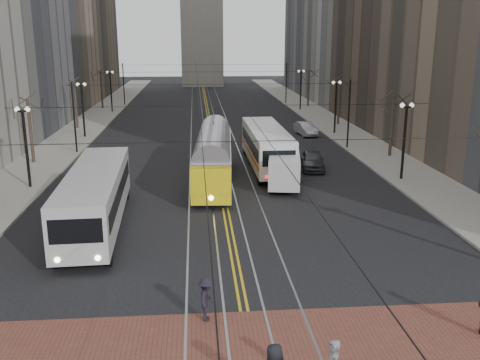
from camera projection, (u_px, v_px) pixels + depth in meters
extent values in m
plane|color=black|center=(242.00, 300.00, 22.15)|extent=(260.00, 260.00, 0.00)
cube|color=gray|center=(85.00, 127.00, 64.23)|extent=(5.00, 140.00, 0.15)
cube|color=gray|center=(330.00, 124.00, 66.65)|extent=(5.00, 140.00, 0.15)
cube|color=brown|center=(252.00, 355.00, 18.30)|extent=(25.00, 6.00, 0.01)
cube|color=gray|center=(210.00, 126.00, 65.46)|extent=(4.80, 130.00, 0.02)
cube|color=gold|center=(210.00, 126.00, 65.45)|extent=(0.42, 130.00, 0.01)
cylinder|color=black|center=(27.00, 150.00, 37.64)|extent=(0.20, 0.20, 5.60)
cylinder|color=black|center=(83.00, 112.00, 56.89)|extent=(0.20, 0.20, 5.60)
cylinder|color=black|center=(111.00, 93.00, 76.14)|extent=(0.20, 0.20, 5.60)
cylinder|color=black|center=(404.00, 144.00, 39.85)|extent=(0.20, 0.20, 5.60)
cylinder|color=black|center=(335.00, 109.00, 59.10)|extent=(0.20, 0.20, 5.60)
cylinder|color=black|center=(301.00, 91.00, 78.34)|extent=(0.20, 0.20, 5.60)
cylinder|color=#382D23|center=(31.00, 131.00, 45.18)|extent=(0.28, 0.28, 5.60)
cylinder|color=#382D23|center=(76.00, 105.00, 62.50)|extent=(0.28, 0.28, 5.60)
cylinder|color=#382D23|center=(102.00, 90.00, 79.83)|extent=(0.28, 0.28, 5.60)
cylinder|color=#382D23|center=(392.00, 126.00, 47.71)|extent=(0.28, 0.28, 5.60)
cylinder|color=#382D23|center=(339.00, 103.00, 65.03)|extent=(0.28, 0.28, 5.60)
cylinder|color=#382D23|center=(308.00, 89.00, 82.36)|extent=(0.28, 0.28, 5.60)
cylinder|color=black|center=(197.00, 76.00, 63.78)|extent=(0.03, 120.00, 0.03)
cylinder|color=black|center=(222.00, 76.00, 64.02)|extent=(0.03, 120.00, 0.03)
cylinder|color=black|center=(74.00, 118.00, 49.12)|extent=(0.16, 0.16, 6.60)
cylinder|color=black|center=(124.00, 85.00, 83.77)|extent=(0.16, 0.16, 6.60)
cylinder|color=black|center=(349.00, 115.00, 51.20)|extent=(0.16, 0.16, 6.60)
cylinder|color=black|center=(286.00, 83.00, 85.85)|extent=(0.16, 0.16, 6.60)
cube|color=#B8B8B8|center=(96.00, 200.00, 30.15)|extent=(3.35, 13.40, 3.32)
cube|color=yellow|center=(214.00, 162.00, 39.48)|extent=(3.37, 13.78, 3.22)
cube|color=white|center=(266.00, 148.00, 44.05)|extent=(2.89, 12.79, 3.33)
cube|color=silver|center=(284.00, 171.00, 38.42)|extent=(3.02, 5.84, 2.46)
imported|color=#3D3E45|center=(312.00, 160.00, 43.83)|extent=(2.46, 4.75, 1.55)
imported|color=#AEB1B6|center=(306.00, 129.00, 59.04)|extent=(2.11, 4.54, 1.44)
imported|color=black|center=(207.00, 299.00, 20.36)|extent=(0.82, 1.22, 1.75)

